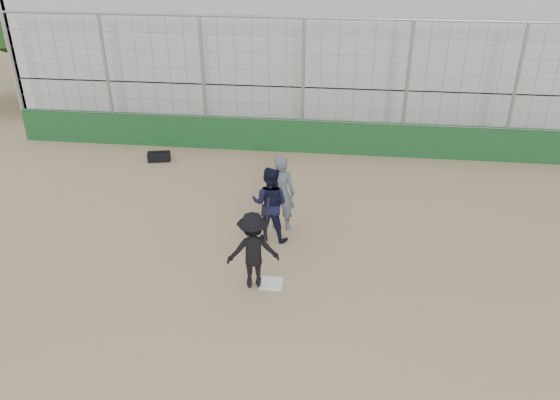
# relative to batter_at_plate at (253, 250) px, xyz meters

# --- Properties ---
(ground) EXTENTS (90.00, 90.00, 0.00)m
(ground) POSITION_rel_batter_at_plate_xyz_m (0.34, 0.05, -0.79)
(ground) COLOR olive
(ground) RESTS_ON ground
(home_plate) EXTENTS (0.44, 0.44, 0.02)m
(home_plate) POSITION_rel_batter_at_plate_xyz_m (0.34, 0.05, -0.78)
(home_plate) COLOR white
(home_plate) RESTS_ON ground
(backstop) EXTENTS (18.10, 0.25, 4.04)m
(backstop) POSITION_rel_batter_at_plate_xyz_m (0.34, 7.05, 0.17)
(backstop) COLOR #123B19
(backstop) RESTS_ON ground
(bleachers) EXTENTS (20.25, 6.70, 6.98)m
(bleachers) POSITION_rel_batter_at_plate_xyz_m (0.34, 12.01, 2.13)
(bleachers) COLOR #9B9B9B
(bleachers) RESTS_ON ground
(batter_at_plate) EXTENTS (1.13, 0.85, 1.75)m
(batter_at_plate) POSITION_rel_batter_at_plate_xyz_m (0.00, 0.00, 0.00)
(batter_at_plate) COLOR black
(batter_at_plate) RESTS_ON ground
(catcher_crouched) EXTENTS (0.98, 0.83, 1.18)m
(catcher_crouched) POSITION_rel_batter_at_plate_xyz_m (0.08, 1.75, -0.20)
(catcher_crouched) COLOR black
(catcher_crouched) RESTS_ON ground
(umpire) EXTENTS (0.70, 0.49, 1.63)m
(umpire) POSITION_rel_batter_at_plate_xyz_m (0.26, 2.28, 0.02)
(umpire) COLOR #4A545E
(umpire) RESTS_ON ground
(equipment_bag) EXTENTS (0.70, 0.41, 0.32)m
(equipment_bag) POSITION_rel_batter_at_plate_xyz_m (-3.82, 5.77, -0.65)
(equipment_bag) COLOR black
(equipment_bag) RESTS_ON ground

